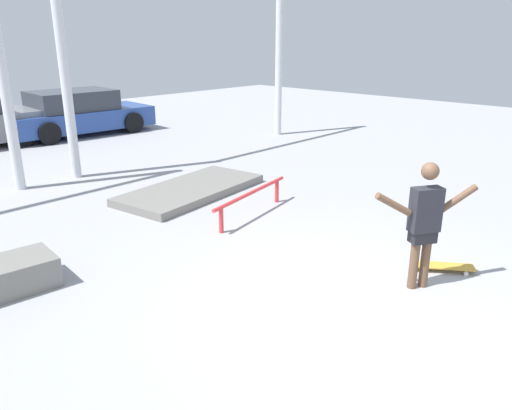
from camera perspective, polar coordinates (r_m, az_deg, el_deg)
ground_plane at (r=5.74m, az=10.13°, el=-11.34°), size 36.00×36.00×0.00m
skateboarder at (r=6.01m, az=18.70°, el=-1.58°), size 1.14×0.75×1.53m
skateboard at (r=6.83m, az=20.58°, el=-6.56°), size 0.61×0.75×0.08m
manual_pad at (r=9.52m, az=-7.42°, el=1.74°), size 3.03×1.71×0.15m
grind_rail at (r=8.18m, az=-0.54°, el=0.95°), size 2.07×0.49×0.43m
canopy_support_right at (r=12.64m, az=-7.61°, el=20.45°), size 6.69×0.20×5.03m
parked_car_blue at (r=16.00m, az=-19.76°, el=9.83°), size 4.25×2.17×1.30m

